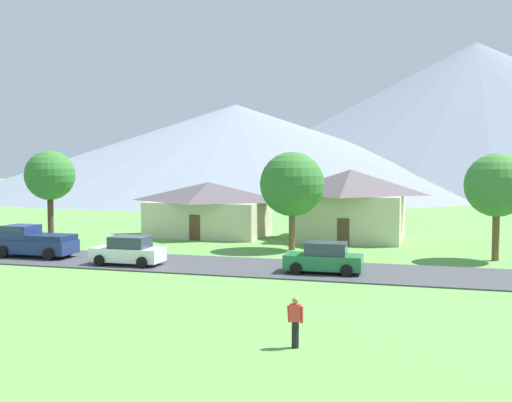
{
  "coord_description": "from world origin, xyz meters",
  "views": [
    {
      "loc": [
        8.23,
        -3.98,
        6.09
      ],
      "look_at": [
        -0.02,
        24.29,
        4.28
      ],
      "focal_mm": 44.1,
      "sensor_mm": 36.0,
      "label": 1
    }
  ],
  "objects_px": {
    "watcher_person": "(295,321)",
    "tree_center": "(292,184)",
    "parked_car_white_east_end": "(128,251)",
    "house_right_center": "(351,203)",
    "parked_car_green_mid_east": "(324,258)",
    "tree_right_of_center": "(50,176)",
    "house_leftmost": "(209,208)",
    "pickup_truck_navy_west_side": "(34,241)",
    "tree_left_of_center": "(497,186)"
  },
  "relations": [
    {
      "from": "watcher_person",
      "to": "tree_center",
      "type": "bearing_deg",
      "value": 103.29
    },
    {
      "from": "tree_center",
      "to": "parked_car_white_east_end",
      "type": "xyz_separation_m",
      "value": [
        -7.74,
        -9.28,
        -3.72
      ]
    },
    {
      "from": "house_right_center",
      "to": "parked_car_green_mid_east",
      "type": "height_order",
      "value": "house_right_center"
    },
    {
      "from": "tree_right_of_center",
      "to": "parked_car_white_east_end",
      "type": "distance_m",
      "value": 13.28
    },
    {
      "from": "house_leftmost",
      "to": "parked_car_white_east_end",
      "type": "xyz_separation_m",
      "value": [
        0.8,
        -15.58,
        -1.45
      ]
    },
    {
      "from": "pickup_truck_navy_west_side",
      "to": "house_leftmost",
      "type": "bearing_deg",
      "value": 65.81
    },
    {
      "from": "tree_center",
      "to": "watcher_person",
      "type": "bearing_deg",
      "value": -76.71
    },
    {
      "from": "watcher_person",
      "to": "tree_right_of_center",
      "type": "bearing_deg",
      "value": 138.54
    },
    {
      "from": "house_leftmost",
      "to": "watcher_person",
      "type": "distance_m",
      "value": 32.09
    },
    {
      "from": "tree_right_of_center",
      "to": "tree_center",
      "type": "bearing_deg",
      "value": 6.28
    },
    {
      "from": "tree_right_of_center",
      "to": "parked_car_white_east_end",
      "type": "height_order",
      "value": "tree_right_of_center"
    },
    {
      "from": "house_leftmost",
      "to": "watcher_person",
      "type": "bearing_deg",
      "value": -64.34
    },
    {
      "from": "house_leftmost",
      "to": "tree_left_of_center",
      "type": "bearing_deg",
      "value": -18.8
    },
    {
      "from": "tree_left_of_center",
      "to": "tree_right_of_center",
      "type": "distance_m",
      "value": 31.23
    },
    {
      "from": "tree_left_of_center",
      "to": "parked_car_green_mid_east",
      "type": "bearing_deg",
      "value": -140.67
    },
    {
      "from": "house_right_center",
      "to": "tree_right_of_center",
      "type": "distance_m",
      "value": 23.12
    },
    {
      "from": "house_leftmost",
      "to": "tree_right_of_center",
      "type": "xyz_separation_m",
      "value": [
        -9.45,
        -8.28,
        2.79
      ]
    },
    {
      "from": "parked_car_green_mid_east",
      "to": "pickup_truck_navy_west_side",
      "type": "relative_size",
      "value": 0.82
    },
    {
      "from": "parked_car_green_mid_east",
      "to": "house_leftmost",
      "type": "bearing_deg",
      "value": 129.35
    },
    {
      "from": "pickup_truck_navy_west_side",
      "to": "parked_car_green_mid_east",
      "type": "bearing_deg",
      "value": -1.94
    },
    {
      "from": "tree_right_of_center",
      "to": "watcher_person",
      "type": "xyz_separation_m",
      "value": [
        23.33,
        -20.61,
        -4.23
      ]
    },
    {
      "from": "tree_center",
      "to": "watcher_person",
      "type": "xyz_separation_m",
      "value": [
        5.34,
        -22.59,
        -3.71
      ]
    },
    {
      "from": "pickup_truck_navy_west_side",
      "to": "tree_left_of_center",
      "type": "bearing_deg",
      "value": 14.01
    },
    {
      "from": "house_leftmost",
      "to": "tree_center",
      "type": "bearing_deg",
      "value": -36.39
    },
    {
      "from": "parked_car_green_mid_east",
      "to": "pickup_truck_navy_west_side",
      "type": "bearing_deg",
      "value": 178.06
    },
    {
      "from": "tree_left_of_center",
      "to": "tree_center",
      "type": "height_order",
      "value": "tree_center"
    },
    {
      "from": "house_right_center",
      "to": "tree_center",
      "type": "relative_size",
      "value": 1.27
    },
    {
      "from": "house_right_center",
      "to": "parked_car_white_east_end",
      "type": "bearing_deg",
      "value": -123.17
    },
    {
      "from": "tree_left_of_center",
      "to": "parked_car_green_mid_east",
      "type": "height_order",
      "value": "tree_left_of_center"
    },
    {
      "from": "parked_car_green_mid_east",
      "to": "tree_left_of_center",
      "type": "bearing_deg",
      "value": 39.33
    },
    {
      "from": "parked_car_green_mid_east",
      "to": "pickup_truck_navy_west_side",
      "type": "distance_m",
      "value": 18.89
    },
    {
      "from": "watcher_person",
      "to": "tree_left_of_center",
      "type": "bearing_deg",
      "value": 69.84
    },
    {
      "from": "tree_right_of_center",
      "to": "watcher_person",
      "type": "bearing_deg",
      "value": -41.46
    },
    {
      "from": "house_right_center",
      "to": "tree_center",
      "type": "distance_m",
      "value": 8.08
    },
    {
      "from": "tree_right_of_center",
      "to": "watcher_person",
      "type": "distance_m",
      "value": 31.42
    },
    {
      "from": "house_right_center",
      "to": "tree_center",
      "type": "bearing_deg",
      "value": -112.94
    },
    {
      "from": "house_leftmost",
      "to": "tree_left_of_center",
      "type": "xyz_separation_m",
      "value": [
        21.76,
        -7.41,
        2.35
      ]
    },
    {
      "from": "tree_left_of_center",
      "to": "pickup_truck_navy_west_side",
      "type": "height_order",
      "value": "tree_left_of_center"
    },
    {
      "from": "tree_center",
      "to": "parked_car_white_east_end",
      "type": "distance_m",
      "value": 12.64
    },
    {
      "from": "parked_car_white_east_end",
      "to": "watcher_person",
      "type": "xyz_separation_m",
      "value": [
        13.08,
        -13.31,
        0.01
      ]
    },
    {
      "from": "tree_left_of_center",
      "to": "tree_center",
      "type": "distance_m",
      "value": 13.27
    },
    {
      "from": "tree_left_of_center",
      "to": "parked_car_white_east_end",
      "type": "bearing_deg",
      "value": -158.72
    },
    {
      "from": "house_right_center",
      "to": "parked_car_white_east_end",
      "type": "distance_m",
      "value": 19.87
    },
    {
      "from": "tree_left_of_center",
      "to": "parked_car_white_east_end",
      "type": "distance_m",
      "value": 22.82
    },
    {
      "from": "house_right_center",
      "to": "parked_car_white_east_end",
      "type": "xyz_separation_m",
      "value": [
        -10.82,
        -16.55,
        -2.01
      ]
    },
    {
      "from": "parked_car_white_east_end",
      "to": "watcher_person",
      "type": "height_order",
      "value": "parked_car_white_east_end"
    },
    {
      "from": "parked_car_white_east_end",
      "to": "parked_car_green_mid_east",
      "type": "bearing_deg",
      "value": 2.36
    },
    {
      "from": "house_right_center",
      "to": "tree_left_of_center",
      "type": "xyz_separation_m",
      "value": [
        10.14,
        -8.38,
        1.8
      ]
    },
    {
      "from": "house_leftmost",
      "to": "tree_center",
      "type": "height_order",
      "value": "tree_center"
    },
    {
      "from": "house_leftmost",
      "to": "parked_car_white_east_end",
      "type": "bearing_deg",
      "value": -87.05
    }
  ]
}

